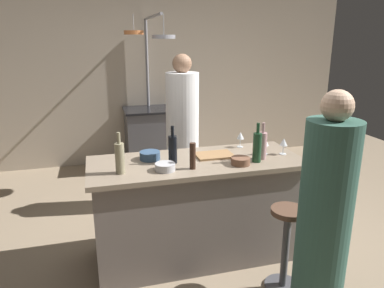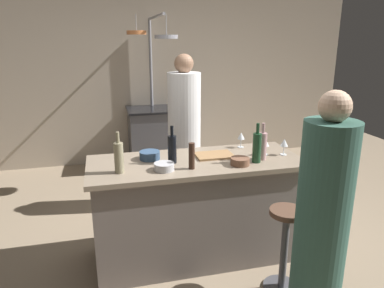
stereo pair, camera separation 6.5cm
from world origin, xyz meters
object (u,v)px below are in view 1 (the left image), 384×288
object	(u,v)px
stove_range	(152,138)
wine_glass_near_left_guest	(240,136)
wine_glass_near_right_guest	(265,143)
wine_bottle_rose	(262,145)
wine_bottle_white	(120,158)
cutting_board	(214,155)
mixing_bowl_blue	(150,156)
wine_glass_by_chef	(284,143)
chef	(183,138)
wine_bottle_dark	(173,149)
mixing_bowl_wooden	(241,161)
pepper_mill	(193,156)
wine_bottle_green	(257,147)
guest_right	(324,222)
mixing_bowl_steel	(165,167)
bar_stool_right	(286,245)

from	to	relation	value
stove_range	wine_glass_near_left_guest	bearing A→B (deg)	-77.16
stove_range	wine_glass_near_right_guest	distance (m)	2.59
wine_bottle_rose	wine_bottle_white	xyz separation A→B (m)	(-1.19, -0.03, 0.00)
cutting_board	wine_glass_near_left_guest	world-z (taller)	wine_glass_near_left_guest
wine_glass_near_right_guest	mixing_bowl_blue	world-z (taller)	wine_glass_near_right_guest
wine_bottle_white	wine_glass_near_right_guest	distance (m)	1.27
wine_glass_by_chef	mixing_bowl_blue	world-z (taller)	wine_glass_by_chef
chef	wine_bottle_dark	bearing A→B (deg)	-107.78
cutting_board	mixing_bowl_wooden	size ratio (longest dim) A/B	2.07
pepper_mill	wine_bottle_green	size ratio (longest dim) A/B	0.64
cutting_board	wine_glass_near_right_guest	world-z (taller)	wine_glass_near_right_guest
guest_right	stove_range	bearing A→B (deg)	99.66
stove_range	chef	size ratio (longest dim) A/B	0.51
cutting_board	mixing_bowl_blue	size ratio (longest dim) A/B	1.85
guest_right	mixing_bowl_steel	xyz separation A→B (m)	(-0.88, 0.79, 0.19)
wine_glass_near_left_guest	chef	bearing A→B (deg)	114.01
wine_bottle_dark	wine_glass_near_right_guest	world-z (taller)	wine_bottle_dark
pepper_mill	mixing_bowl_steel	distance (m)	0.23
pepper_mill	wine_glass_near_left_guest	xyz separation A→B (m)	(0.59, 0.45, 0.00)
wine_glass_by_chef	wine_glass_near_left_guest	bearing A→B (deg)	132.86
wine_bottle_dark	mixing_bowl_wooden	xyz separation A→B (m)	(0.52, -0.19, -0.09)
wine_bottle_rose	wine_bottle_white	size ratio (longest dim) A/B	0.98
stove_range	guest_right	world-z (taller)	guest_right
stove_range	wine_bottle_rose	bearing A→B (deg)	-77.95
wine_bottle_white	wine_glass_near_right_guest	size ratio (longest dim) A/B	2.19
pepper_mill	wine_bottle_dark	xyz separation A→B (m)	(-0.12, 0.18, 0.02)
wine_bottle_white	wine_glass_by_chef	size ratio (longest dim) A/B	2.19
chef	bar_stool_right	world-z (taller)	chef
bar_stool_right	wine_glass_by_chef	distance (m)	0.89
chef	bar_stool_right	bearing A→B (deg)	-77.01
wine_bottle_white	mixing_bowl_blue	bearing A→B (deg)	44.49
pepper_mill	wine_glass_near_left_guest	size ratio (longest dim) A/B	1.44
pepper_mill	cutting_board	bearing A→B (deg)	43.84
wine_bottle_rose	mixing_bowl_steel	distance (m)	0.85
wine_glass_near_left_guest	wine_glass_by_chef	size ratio (longest dim) A/B	1.00
guest_right	mixing_bowl_wooden	world-z (taller)	guest_right
chef	wine_glass_near_left_guest	world-z (taller)	chef
wine_glass_near_right_guest	mixing_bowl_steel	size ratio (longest dim) A/B	0.92
pepper_mill	wine_glass_near_left_guest	bearing A→B (deg)	37.42
stove_range	guest_right	bearing A→B (deg)	-80.34
mixing_bowl_wooden	mixing_bowl_steel	distance (m)	0.62
wine_bottle_dark	bar_stool_right	bearing A→B (deg)	-39.72
wine_glass_near_right_guest	wine_glass_by_chef	size ratio (longest dim) A/B	1.00
wine_glass_near_left_guest	wine_glass_by_chef	bearing A→B (deg)	-47.14
wine_glass_near_right_guest	mixing_bowl_blue	bearing A→B (deg)	173.11
wine_bottle_white	wine_glass_by_chef	xyz separation A→B (m)	(1.42, 0.09, -0.02)
mixing_bowl_wooden	cutting_board	bearing A→B (deg)	117.31
chef	wine_bottle_dark	size ratio (longest dim) A/B	5.54
stove_range	wine_bottle_dark	bearing A→B (deg)	-94.79
stove_range	wine_glass_by_chef	xyz separation A→B (m)	(0.78, -2.49, 0.56)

